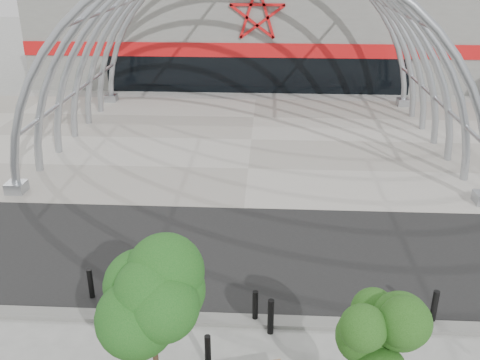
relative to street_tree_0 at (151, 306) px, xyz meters
name	(u,v)px	position (x,y,z in m)	size (l,w,h in m)	color
ground	(232,316)	(1.48, 3.42, -2.87)	(140.00, 140.00, 0.00)	gray
road	(239,253)	(1.48, 6.92, -2.86)	(140.00, 7.00, 0.02)	black
forecourt	(251,140)	(1.48, 18.92, -2.85)	(60.00, 17.00, 0.04)	gray
kerb	(232,320)	(1.48, 3.17, -2.81)	(60.00, 0.50, 0.12)	slate
arena_building	(259,24)	(1.48, 36.87, 1.12)	(34.00, 15.24, 8.00)	slate
vault_canopy	(251,140)	(1.48, 18.92, -2.86)	(20.80, 15.80, 20.36)	#9DA1A7
street_tree_0	(151,306)	(0.00, 0.00, 0.00)	(1.75, 1.75, 4.00)	#2F2317
street_tree_1	(379,339)	(4.76, -0.35, -0.36)	(1.48, 1.48, 3.50)	#32211A
bollard_0	(91,284)	(-2.88, 4.10, -2.37)	(0.16, 0.16, 1.01)	black
bollard_1	(208,352)	(1.00, 1.34, -2.37)	(0.16, 0.16, 1.00)	black
bollard_2	(255,307)	(2.15, 3.24, -2.36)	(0.16, 0.16, 1.02)	black
bollard_3	(271,317)	(2.58, 2.77, -2.33)	(0.18, 0.18, 1.09)	black
bollard_4	(434,308)	(7.20, 3.43, -2.33)	(0.18, 0.18, 1.10)	black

